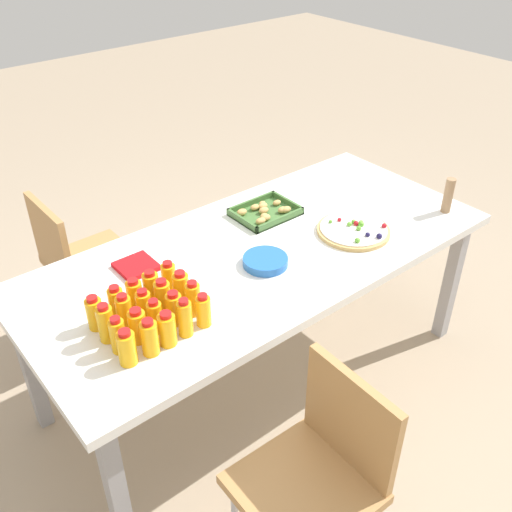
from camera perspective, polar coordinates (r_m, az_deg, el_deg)
ground_plane at (r=2.95m, az=0.34°, el=-11.42°), size 12.00×12.00×0.00m
party_table at (r=2.51m, az=0.40°, el=-0.56°), size 2.04×0.93×0.74m
chair_near_left at (r=1.99m, az=6.32°, el=-19.93°), size 0.41×0.41×0.83m
chair_far_left at (r=2.98m, az=-16.95°, el=-0.18°), size 0.40×0.40×0.83m
juice_bottle_0 at (r=1.95m, az=-12.54°, el=-8.78°), size 0.06×0.06×0.14m
juice_bottle_1 at (r=1.97m, az=-10.39°, el=-7.88°), size 0.06×0.06×0.14m
juice_bottle_2 at (r=2.00m, az=-8.70°, el=-7.11°), size 0.06×0.06×0.13m
juice_bottle_3 at (r=2.02m, az=-6.99°, el=-6.06°), size 0.05×0.05×0.15m
juice_bottle_4 at (r=2.06m, az=-5.18°, el=-5.36°), size 0.05×0.05×0.13m
juice_bottle_5 at (r=2.00m, az=-13.39°, el=-7.58°), size 0.05×0.05×0.14m
juice_bottle_6 at (r=2.03m, az=-11.54°, el=-6.74°), size 0.06×0.06×0.13m
juice_bottle_7 at (r=2.05m, az=-9.87°, el=-5.91°), size 0.05×0.05×0.14m
juice_bottle_8 at (r=2.08m, az=-8.03°, el=-5.12°), size 0.06×0.06×0.13m
juice_bottle_9 at (r=2.11m, az=-6.18°, el=-4.19°), size 0.05×0.05×0.14m
juice_bottle_10 at (r=2.05m, az=-14.50°, el=-6.42°), size 0.06×0.06×0.15m
juice_bottle_11 at (r=2.08m, az=-12.76°, el=-5.50°), size 0.05×0.05×0.15m
juice_bottle_12 at (r=2.11m, az=-10.92°, el=-4.87°), size 0.05×0.05×0.13m
juice_bottle_13 at (r=2.12m, az=-9.12°, el=-4.05°), size 0.06×0.06×0.15m
juice_bottle_14 at (r=2.15m, az=-7.35°, el=-3.27°), size 0.06×0.06×0.15m
juice_bottle_15 at (r=2.11m, az=-15.52°, el=-5.42°), size 0.06×0.06×0.13m
juice_bottle_16 at (r=2.13m, az=-13.50°, el=-4.61°), size 0.06×0.06×0.15m
juice_bottle_17 at (r=2.16m, az=-11.79°, el=-3.84°), size 0.06×0.06×0.14m
juice_bottle_18 at (r=2.18m, az=-10.22°, el=-3.09°), size 0.06×0.06×0.14m
juice_bottle_19 at (r=2.21m, az=-8.52°, el=-2.27°), size 0.05×0.05×0.15m
fruit_pizza at (r=2.62m, az=9.56°, el=2.52°), size 0.32×0.32×0.05m
snack_tray at (r=2.72m, az=0.93°, el=4.31°), size 0.29×0.22×0.04m
plate_stack at (r=2.37m, az=0.92°, el=-0.51°), size 0.19×0.19×0.03m
napkin_stack at (r=2.41m, az=-11.65°, el=-0.99°), size 0.15×0.15×0.02m
cardboard_tube at (r=2.86m, az=18.33°, el=5.66°), size 0.04×0.04×0.17m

